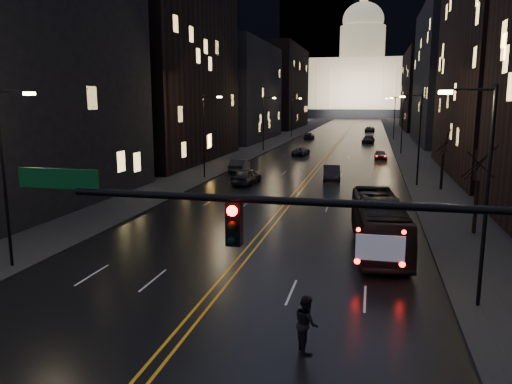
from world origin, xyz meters
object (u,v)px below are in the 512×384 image
Objects in this scene: receding_car_a at (331,173)px; pedestrian_b at (306,323)px; bus at (379,223)px; oncoming_car_a at (247,176)px; traffic_signal at (339,252)px; oncoming_car_b at (239,166)px.

pedestrian_b is (2.10, -36.80, 0.16)m from receding_car_a.
bus is 23.51m from oncoming_car_a.
traffic_signal reaches higher than oncoming_car_a.
receding_car_a is at bearing 94.66° from traffic_signal.
bus reaches higher than receding_car_a.
bus is 24.51m from receding_car_a.
pedestrian_b is at bearing -106.19° from bus.
traffic_signal is at bearing 111.96° from oncoming_car_a.
traffic_signal is 39.47m from oncoming_car_a.
traffic_signal is 18.14m from bus.
oncoming_car_b is at bearing 107.63° from traffic_signal.
receding_car_a is (-4.58, 24.07, -0.66)m from bus.
receding_car_a is 36.86m from pedestrian_b.
receding_car_a is 2.54× the size of pedestrian_b.
oncoming_car_b is 2.46× the size of pedestrian_b.
bus is at bearing 86.23° from traffic_signal.
traffic_signal is at bearing -90.90° from receding_car_a.
bus is at bearing -84.80° from receding_car_a.
receding_car_a reaches higher than oncoming_car_b.
traffic_signal is at bearing 104.27° from oncoming_car_b.
pedestrian_b reaches higher than receding_car_a.
oncoming_car_b is 42.41m from pedestrian_b.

